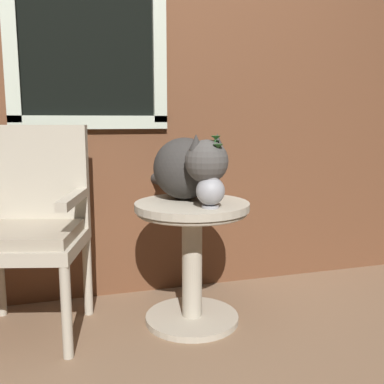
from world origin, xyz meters
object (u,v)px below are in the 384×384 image
(wicker_side_table, at_px, (192,243))
(pewter_vase_with_ivy, at_px, (211,187))
(wicker_chair, at_px, (31,219))
(cat, at_px, (188,167))

(wicker_side_table, distance_m, pewter_vase_with_ivy, 0.34)
(wicker_side_table, xyz_separation_m, pewter_vase_with_ivy, (0.04, -0.15, 0.30))
(wicker_chair, xyz_separation_m, pewter_vase_with_ivy, (0.78, -0.30, 0.16))
(cat, bearing_deg, wicker_side_table, -89.32)
(pewter_vase_with_ivy, bearing_deg, wicker_side_table, 105.59)
(wicker_side_table, bearing_deg, wicker_chair, 168.72)
(cat, bearing_deg, wicker_chair, 173.62)
(wicker_chair, height_order, cat, wicker_chair)
(wicker_chair, distance_m, cat, 0.77)
(wicker_chair, bearing_deg, wicker_side_table, -11.28)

